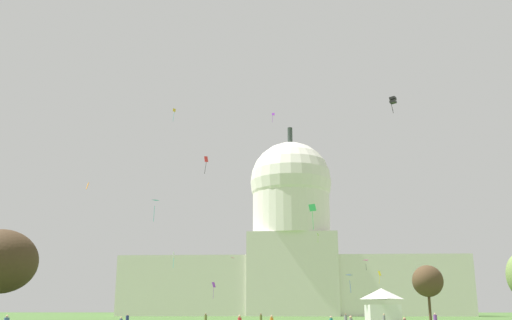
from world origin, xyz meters
TOP-DOWN VIEW (x-y plane):
  - capitol_building at (3.04, 168.59)m, footprint 118.24×29.41m
  - event_tent at (16.00, 56.65)m, footprint 4.86×6.98m
  - tree_west_mid at (-40.59, 48.08)m, footprint 11.85×11.65m
  - tree_east_near at (28.51, 79.19)m, footprint 8.68×8.89m
  - person_olive_deep_crowd at (-2.68, 57.31)m, footprint 0.57×0.57m
  - person_olive_mid_left at (-11.46, 58.29)m, footprint 0.56×0.56m
  - person_navy_back_right at (-22.01, 51.07)m, footprint 0.47×0.47m
  - person_grey_front_right at (9.95, 52.21)m, footprint 0.58×0.58m
  - kite_violet_high at (-1.46, 96.56)m, footprint 0.70×0.28m
  - kite_red_mid at (-13.73, 70.08)m, footprint 0.80×0.51m
  - kite_yellow_low at (25.65, 119.42)m, footprint 0.90×0.71m
  - kite_green_mid at (5.78, 57.99)m, footprint 1.29×0.46m
  - kite_white_low at (-26.19, 104.10)m, footprint 0.21×0.77m
  - kite_orange_mid at (-36.59, 70.45)m, footprint 0.57×0.88m
  - kite_pink_low at (-8.25, 74.27)m, footprint 0.88×1.68m
  - kite_turquoise_mid at (-25.78, 80.13)m, footprint 1.64×1.45m
  - kite_black_mid at (17.16, 44.01)m, footprint 1.14×1.13m
  - kite_gold_high at (-31.56, 123.70)m, footprint 0.74×0.69m
  - kite_blue_low at (14.30, 83.07)m, footprint 1.67×1.42m
  - kite_lime_mid at (10.95, 141.12)m, footprint 0.58×0.91m
  - kite_magenta_low at (24.54, 135.56)m, footprint 1.72×1.25m
  - kite_violet_low at (-16.65, 107.58)m, footprint 0.94×1.10m

SIDE VIEW (x-z plane):
  - person_navy_back_right at x=-22.01m, z-range -0.08..1.48m
  - person_grey_front_right at x=9.95m, z-range -0.08..1.54m
  - person_olive_deep_crowd at x=-2.68m, z-range -0.07..1.55m
  - person_olive_mid_left at x=-11.46m, z-range -0.07..1.55m
  - event_tent at x=16.00m, z-range -0.04..5.33m
  - tree_east_near at x=28.51m, z-range 2.22..12.75m
  - kite_violet_low at x=-16.65m, z-range 5.80..9.79m
  - kite_blue_low at x=14.30m, z-range 6.84..10.09m
  - tree_west_mid at x=-40.59m, z-range 2.18..15.95m
  - kite_yellow_low at x=25.65m, z-range 9.44..12.78m
  - kite_pink_low at x=-8.25m, z-range 11.13..11.36m
  - kite_white_low at x=-26.19m, z-range 12.76..16.64m
  - kite_magenta_low at x=24.54m, z-range 14.29..16.84m
  - kite_green_mid at x=5.78m, z-range 15.86..20.15m
  - capitol_building at x=3.04m, z-range -11.59..56.37m
  - kite_turquoise_mid at x=-25.78m, z-range 21.33..25.46m
  - kite_lime_mid at x=10.95m, z-range 22.77..25.70m
  - kite_orange_mid at x=-36.59m, z-range 24.48..25.88m
  - kite_red_mid at x=-13.73m, z-range 27.94..31.45m
  - kite_black_mid at x=17.16m, z-range 30.28..32.73m
  - kite_violet_high at x=-1.46m, z-range 46.70..49.13m
  - kite_gold_high at x=-31.56m, z-range 57.05..61.20m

